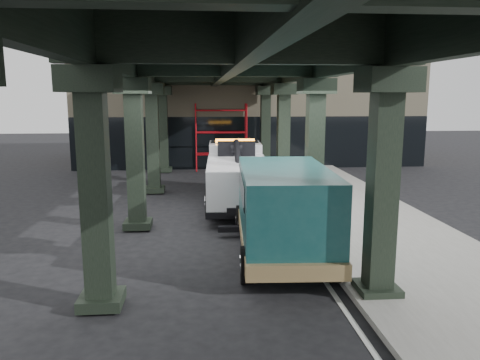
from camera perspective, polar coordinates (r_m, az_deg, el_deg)
name	(u,v)px	position (r m, az deg, el deg)	size (l,w,h in m)	color
ground	(244,245)	(14.27, 0.46, -7.89)	(90.00, 90.00, 0.00)	black
sidewalk	(365,221)	(17.11, 15.04, -4.91)	(5.00, 40.00, 0.15)	gray
lane_stripe	(287,225)	(16.40, 5.75, -5.51)	(0.12, 38.00, 0.01)	silver
viaduct	(226,64)	(15.57, -1.74, 13.99)	(7.40, 32.00, 6.40)	black
building	(245,102)	(33.67, 0.67, 9.45)	(22.00, 10.00, 8.00)	#C6B793
scaffolding	(221,135)	(28.27, -2.33, 5.47)	(3.08, 0.88, 4.00)	red
tow_truck	(237,173)	(19.31, -0.43, 0.89)	(2.71, 8.28, 2.68)	black
towed_van	(283,208)	(13.06, 5.24, -3.42)	(2.80, 6.37, 2.54)	#124243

